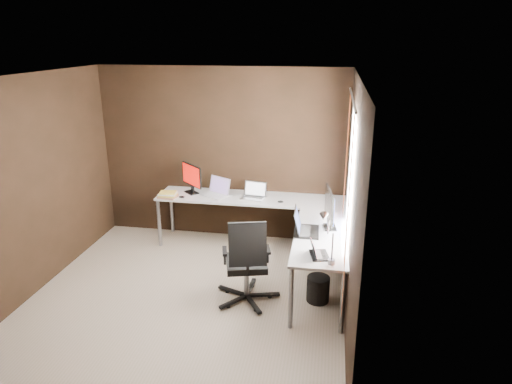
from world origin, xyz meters
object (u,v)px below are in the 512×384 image
at_px(drawer_pedestal, 316,240).
at_px(wastebasket, 318,289).
at_px(monitor_left, 192,177).
at_px(laptop_white, 217,191).
at_px(book_stack, 168,195).
at_px(desk_lamp, 327,231).
at_px(office_chair, 247,277).
at_px(monitor_right, 329,207).
at_px(laptop_black_big, 303,227).
at_px(laptop_silver, 254,194).
at_px(laptop_black_small, 317,252).

height_order(drawer_pedestal, wastebasket, drawer_pedestal).
height_order(monitor_left, laptop_white, monitor_left).
relative_size(book_stack, desk_lamp, 0.51).
relative_size(monitor_left, office_chair, 0.41).
relative_size(monitor_right, desk_lamp, 1.10).
height_order(desk_lamp, wastebasket, desk_lamp).
height_order(drawer_pedestal, laptop_black_big, laptop_black_big).
distance_m(monitor_right, laptop_black_big, 0.39).
distance_m(drawer_pedestal, laptop_silver, 1.08).
relative_size(laptop_black_big, office_chair, 0.40).
xyz_separation_m(laptop_silver, book_stack, (-1.20, -0.19, -0.01)).
bearing_deg(office_chair, monitor_right, 18.00).
bearing_deg(laptop_silver, office_chair, -73.38).
bearing_deg(monitor_right, office_chair, 114.03).
distance_m(desk_lamp, office_chair, 1.18).
xyz_separation_m(drawer_pedestal, office_chair, (-0.73, -1.13, 0.00)).
bearing_deg(book_stack, office_chair, -43.00).
height_order(monitor_left, monitor_right, monitor_right).
relative_size(laptop_white, office_chair, 0.44).
bearing_deg(office_chair, wastebasket, -5.21).
xyz_separation_m(laptop_black_big, office_chair, (-0.59, -0.40, -0.48)).
bearing_deg(monitor_left, laptop_black_big, 8.77).
distance_m(drawer_pedestal, laptop_black_big, 0.89).
distance_m(book_stack, office_chair, 1.94).
distance_m(laptop_black_big, laptop_black_small, 0.62).
relative_size(drawer_pedestal, laptop_black_big, 1.44).
relative_size(drawer_pedestal, book_stack, 2.26).
relative_size(book_stack, wastebasket, 0.89).
height_order(laptop_black_big, laptop_black_small, laptop_black_big).
bearing_deg(office_chair, desk_lamp, -33.11).
bearing_deg(monitor_right, wastebasket, 160.96).
relative_size(monitor_left, desk_lamp, 0.82).
xyz_separation_m(laptop_black_big, laptop_black_small, (0.19, -0.59, -0.02)).
distance_m(monitor_left, office_chair, 2.00).
bearing_deg(desk_lamp, laptop_white, 119.44).
bearing_deg(office_chair, laptop_silver, 81.84).
height_order(monitor_right, laptop_black_small, monitor_right).
relative_size(drawer_pedestal, desk_lamp, 1.16).
relative_size(monitor_right, laptop_black_small, 1.96).
distance_m(drawer_pedestal, desk_lamp, 1.61).
relative_size(drawer_pedestal, office_chair, 0.58).
xyz_separation_m(monitor_right, laptop_black_small, (-0.10, -0.76, -0.22)).
distance_m(monitor_right, office_chair, 1.26).
distance_m(drawer_pedestal, laptop_black_small, 1.41).
xyz_separation_m(monitor_left, laptop_white, (0.37, -0.04, -0.18)).
bearing_deg(wastebasket, monitor_left, 143.59).
bearing_deg(laptop_white, monitor_left, -156.39).
height_order(monitor_left, desk_lamp, desk_lamp).
relative_size(laptop_black_big, laptop_black_small, 1.44).
xyz_separation_m(book_stack, desk_lamp, (2.24, -1.57, 0.29)).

